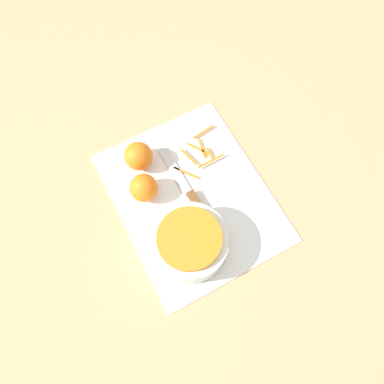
{
  "coord_description": "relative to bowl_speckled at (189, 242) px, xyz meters",
  "views": [
    {
      "loc": [
        -0.28,
        0.15,
        0.85
      ],
      "look_at": [
        0.0,
        0.0,
        0.04
      ],
      "focal_mm": 35.0,
      "sensor_mm": 36.0,
      "label": 1
    }
  ],
  "objects": [
    {
      "name": "orange_right",
      "position": [
        0.17,
        0.03,
        -0.01
      ],
      "size": [
        0.07,
        0.07,
        0.07
      ],
      "color": "orange",
      "rests_on": "cutting_board"
    },
    {
      "name": "peel_pile",
      "position": [
        0.2,
        -0.13,
        -0.04
      ],
      "size": [
        0.12,
        0.15,
        0.01
      ],
      "color": "orange",
      "rests_on": "cutting_board"
    },
    {
      "name": "bowl_speckled",
      "position": [
        0.0,
        0.0,
        0.0
      ],
      "size": [
        0.17,
        0.17,
        0.08
      ],
      "color": "silver",
      "rests_on": "cutting_board"
    },
    {
      "name": "cutting_board",
      "position": [
        0.11,
        -0.06,
        -0.04
      ],
      "size": [
        0.43,
        0.35,
        0.01
      ],
      "color": "silver",
      "rests_on": "ground_plane"
    },
    {
      "name": "ground_plane",
      "position": [
        0.11,
        -0.06,
        -0.05
      ],
      "size": [
        4.0,
        4.0,
        0.0
      ],
      "primitive_type": "plane",
      "color": "tan"
    },
    {
      "name": "knife",
      "position": [
        0.09,
        -0.06,
        -0.03
      ],
      "size": [
        0.25,
        0.02,
        0.02
      ],
      "rotation": [
        0.0,
        0.0,
        0.01
      ],
      "color": "brown",
      "rests_on": "cutting_board"
    },
    {
      "name": "orange_left",
      "position": [
        0.25,
        0.01,
        -0.0
      ],
      "size": [
        0.07,
        0.07,
        0.07
      ],
      "color": "orange",
      "rests_on": "cutting_board"
    }
  ]
}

